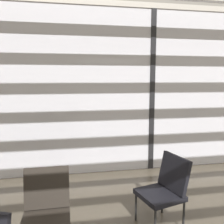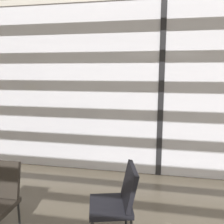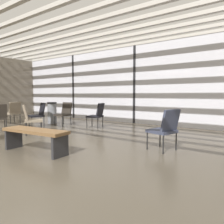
{
  "view_description": "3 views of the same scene",
  "coord_description": "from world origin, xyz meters",
  "px_view_note": "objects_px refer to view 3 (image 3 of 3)",
  "views": [
    {
      "loc": [
        -1.63,
        0.68,
        1.83
      ],
      "look_at": [
        -1.14,
        3.33,
        1.45
      ],
      "focal_mm": 38.39,
      "sensor_mm": 36.0,
      "label": 1
    },
    {
      "loc": [
        -0.05,
        0.84,
        1.95
      ],
      "look_at": [
        -1.45,
        8.03,
        0.65
      ],
      "focal_mm": 38.29,
      "sensor_mm": 36.0,
      "label": 2
    },
    {
      "loc": [
        4.1,
        -2.22,
        1.15
      ],
      "look_at": [
        -0.23,
        3.92,
        0.53
      ],
      "focal_mm": 32.95,
      "sensor_mm": 36.0,
      "label": 3
    }
  ],
  "objects_px": {
    "lounge_chair_5": "(30,118)",
    "trash_bin": "(52,113)",
    "lounge_chair_2": "(39,113)",
    "waiting_bench": "(35,135)",
    "lounge_chair_1": "(13,111)",
    "lounge_chair_7": "(64,112)",
    "parked_airplane": "(185,82)",
    "lounge_chair_6": "(165,127)",
    "lounge_chair_0": "(97,114)"
  },
  "relations": [
    {
      "from": "lounge_chair_1",
      "to": "lounge_chair_7",
      "type": "xyz_separation_m",
      "value": [
        2.11,
        0.84,
        0.0
      ]
    },
    {
      "from": "lounge_chair_5",
      "to": "waiting_bench",
      "type": "distance_m",
      "value": 2.11
    },
    {
      "from": "lounge_chair_0",
      "to": "lounge_chair_7",
      "type": "distance_m",
      "value": 1.44
    },
    {
      "from": "trash_bin",
      "to": "parked_airplane",
      "type": "bearing_deg",
      "value": 65.42
    },
    {
      "from": "lounge_chair_2",
      "to": "lounge_chair_5",
      "type": "xyz_separation_m",
      "value": [
        1.05,
        -1.02,
        0.0
      ]
    },
    {
      "from": "lounge_chair_1",
      "to": "waiting_bench",
      "type": "height_order",
      "value": "lounge_chair_1"
    },
    {
      "from": "waiting_bench",
      "to": "lounge_chair_2",
      "type": "bearing_deg",
      "value": -42.28
    },
    {
      "from": "lounge_chair_1",
      "to": "waiting_bench",
      "type": "relative_size",
      "value": 0.57
    },
    {
      "from": "lounge_chair_6",
      "to": "lounge_chair_7",
      "type": "height_order",
      "value": "same"
    },
    {
      "from": "lounge_chair_7",
      "to": "waiting_bench",
      "type": "bearing_deg",
      "value": -51.04
    },
    {
      "from": "parked_airplane",
      "to": "lounge_chair_5",
      "type": "relative_size",
      "value": 13.27
    },
    {
      "from": "lounge_chair_6",
      "to": "lounge_chair_0",
      "type": "bearing_deg",
      "value": -99.47
    },
    {
      "from": "lounge_chair_6",
      "to": "waiting_bench",
      "type": "height_order",
      "value": "lounge_chair_6"
    },
    {
      "from": "lounge_chair_5",
      "to": "trash_bin",
      "type": "xyz_separation_m",
      "value": [
        -1.41,
        1.91,
        -0.06
      ]
    },
    {
      "from": "lounge_chair_0",
      "to": "lounge_chair_7",
      "type": "height_order",
      "value": "same"
    },
    {
      "from": "lounge_chair_1",
      "to": "trash_bin",
      "type": "xyz_separation_m",
      "value": [
        1.28,
        0.92,
        -0.06
      ]
    },
    {
      "from": "lounge_chair_7",
      "to": "trash_bin",
      "type": "height_order",
      "value": "lounge_chair_7"
    },
    {
      "from": "waiting_bench",
      "to": "lounge_chair_5",
      "type": "bearing_deg",
      "value": -36.81
    },
    {
      "from": "lounge_chair_7",
      "to": "waiting_bench",
      "type": "distance_m",
      "value": 3.76
    },
    {
      "from": "parked_airplane",
      "to": "lounge_chair_1",
      "type": "relative_size",
      "value": 13.27
    },
    {
      "from": "lounge_chair_5",
      "to": "waiting_bench",
      "type": "relative_size",
      "value": 0.57
    },
    {
      "from": "lounge_chair_0",
      "to": "lounge_chair_5",
      "type": "height_order",
      "value": "same"
    },
    {
      "from": "lounge_chair_1",
      "to": "trash_bin",
      "type": "height_order",
      "value": "lounge_chair_1"
    },
    {
      "from": "lounge_chair_6",
      "to": "lounge_chair_7",
      "type": "distance_m",
      "value": 4.65
    },
    {
      "from": "lounge_chair_2",
      "to": "lounge_chair_5",
      "type": "relative_size",
      "value": 1.0
    },
    {
      "from": "lounge_chair_6",
      "to": "trash_bin",
      "type": "bearing_deg",
      "value": -87.53
    },
    {
      "from": "parked_airplane",
      "to": "waiting_bench",
      "type": "relative_size",
      "value": 7.54
    },
    {
      "from": "lounge_chair_0",
      "to": "lounge_chair_5",
      "type": "bearing_deg",
      "value": -37.38
    },
    {
      "from": "lounge_chair_7",
      "to": "trash_bin",
      "type": "bearing_deg",
      "value": 173.88
    },
    {
      "from": "lounge_chair_0",
      "to": "lounge_chair_7",
      "type": "relative_size",
      "value": 1.0
    },
    {
      "from": "parked_airplane",
      "to": "trash_bin",
      "type": "distance_m",
      "value": 7.98
    },
    {
      "from": "lounge_chair_6",
      "to": "trash_bin",
      "type": "relative_size",
      "value": 1.01
    },
    {
      "from": "lounge_chair_0",
      "to": "trash_bin",
      "type": "distance_m",
      "value": 2.26
    },
    {
      "from": "lounge_chair_6",
      "to": "waiting_bench",
      "type": "distance_m",
      "value": 2.64
    },
    {
      "from": "lounge_chair_1",
      "to": "lounge_chair_2",
      "type": "xyz_separation_m",
      "value": [
        1.64,
        0.04,
        0.0
      ]
    },
    {
      "from": "lounge_chair_2",
      "to": "waiting_bench",
      "type": "bearing_deg",
      "value": -15.59
    },
    {
      "from": "lounge_chair_5",
      "to": "lounge_chair_1",
      "type": "bearing_deg",
      "value": 14.16
    },
    {
      "from": "waiting_bench",
      "to": "lounge_chair_1",
      "type": "bearing_deg",
      "value": -30.58
    },
    {
      "from": "lounge_chair_6",
      "to": "lounge_chair_7",
      "type": "bearing_deg",
      "value": -89.12
    },
    {
      "from": "lounge_chair_1",
      "to": "parked_airplane",
      "type": "bearing_deg",
      "value": 148.19
    },
    {
      "from": "lounge_chair_5",
      "to": "trash_bin",
      "type": "height_order",
      "value": "lounge_chair_5"
    },
    {
      "from": "lounge_chair_1",
      "to": "lounge_chair_5",
      "type": "xyz_separation_m",
      "value": [
        2.69,
        -0.99,
        0.0
      ]
    },
    {
      "from": "lounge_chair_1",
      "to": "lounge_chair_7",
      "type": "height_order",
      "value": "same"
    },
    {
      "from": "waiting_bench",
      "to": "parked_airplane",
      "type": "bearing_deg",
      "value": -96.09
    },
    {
      "from": "lounge_chair_2",
      "to": "lounge_chair_7",
      "type": "relative_size",
      "value": 1.0
    },
    {
      "from": "lounge_chair_2",
      "to": "lounge_chair_0",
      "type": "bearing_deg",
      "value": 49.32
    },
    {
      "from": "lounge_chair_2",
      "to": "lounge_chair_6",
      "type": "height_order",
      "value": "same"
    },
    {
      "from": "lounge_chair_0",
      "to": "trash_bin",
      "type": "height_order",
      "value": "lounge_chair_0"
    },
    {
      "from": "lounge_chair_7",
      "to": "lounge_chair_1",
      "type": "bearing_deg",
      "value": -158.77
    },
    {
      "from": "parked_airplane",
      "to": "lounge_chair_6",
      "type": "bearing_deg",
      "value": -76.47
    }
  ]
}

